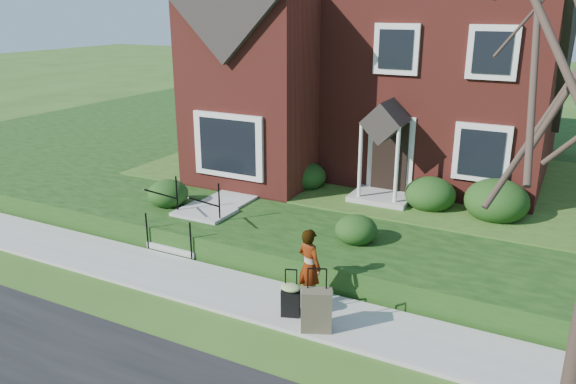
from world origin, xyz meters
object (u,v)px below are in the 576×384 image
Objects in this scene: woman at (309,266)px; suitcase_olive at (317,310)px; front_steps at (194,224)px; suitcase_black at (291,298)px.

woman is 1.30× the size of suitcase_olive.
woman is 1.10m from suitcase_olive.
woman reaches higher than suitcase_olive.
front_steps is at bearing 127.97° from suitcase_olive.
suitcase_black is 0.68m from suitcase_olive.
front_steps is 1.31× the size of woman.
woman reaches higher than suitcase_black.
front_steps reaches higher than suitcase_black.
front_steps is 5.09m from suitcase_olive.
suitcase_olive is at bearing -38.52° from suitcase_black.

